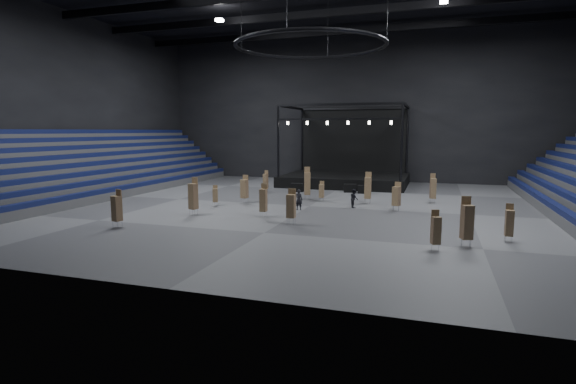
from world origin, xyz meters
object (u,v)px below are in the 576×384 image
(flight_case_right, at_px, (364,189))
(chair_stack_5, at_px, (509,222))
(chair_stack_7, at_px, (322,191))
(man_center, at_px, (299,200))
(stage, at_px, (346,172))
(flight_case_mid, at_px, (350,188))
(chair_stack_9, at_px, (244,188))
(flight_case_left, at_px, (297,187))
(chair_stack_8, at_px, (266,181))
(chair_stack_3, at_px, (396,196))
(chair_stack_11, at_px, (291,205))
(chair_stack_10, at_px, (436,230))
(crew_member, at_px, (354,198))
(chair_stack_4, at_px, (433,188))
(chair_stack_6, at_px, (193,196))
(chair_stack_0, at_px, (368,187))
(chair_stack_12, at_px, (117,208))
(chair_stack_1, at_px, (215,195))
(chair_stack_13, at_px, (467,221))
(chair_stack_14, at_px, (263,200))
(chair_stack_2, at_px, (307,183))

(flight_case_right, distance_m, chair_stack_5, 20.57)
(chair_stack_7, height_order, man_center, chair_stack_7)
(stage, xyz_separation_m, flight_case_mid, (1.68, -6.70, -1.02))
(stage, distance_m, flight_case_mid, 6.98)
(chair_stack_9, xyz_separation_m, man_center, (5.51, -1.83, -0.47))
(flight_case_left, distance_m, chair_stack_8, 3.37)
(chair_stack_3, distance_m, chair_stack_11, 9.70)
(flight_case_mid, distance_m, chair_stack_10, 22.71)
(stage, height_order, man_center, stage)
(chair_stack_7, distance_m, chair_stack_8, 8.02)
(man_center, bearing_deg, flight_case_mid, -92.47)
(flight_case_left, bearing_deg, chair_stack_8, -153.46)
(flight_case_right, relative_size, crew_member, 0.80)
(chair_stack_10, bearing_deg, man_center, 115.70)
(chair_stack_8, bearing_deg, chair_stack_11, -50.88)
(chair_stack_4, height_order, chair_stack_6, chair_stack_6)
(chair_stack_0, height_order, chair_stack_12, chair_stack_0)
(chair_stack_9, relative_size, chair_stack_11, 1.02)
(flight_case_mid, bearing_deg, chair_stack_10, -68.36)
(chair_stack_1, xyz_separation_m, chair_stack_4, (17.31, 7.49, 0.37))
(chair_stack_0, bearing_deg, chair_stack_8, 157.65)
(flight_case_left, height_order, chair_stack_9, chair_stack_9)
(man_center, bearing_deg, chair_stack_9, -11.14)
(chair_stack_13, height_order, chair_stack_14, chair_stack_13)
(flight_case_mid, distance_m, flight_case_right, 1.54)
(stage, bearing_deg, chair_stack_8, -125.20)
(chair_stack_5, relative_size, chair_stack_10, 1.01)
(chair_stack_2, relative_size, man_center, 1.81)
(chair_stack_4, bearing_deg, chair_stack_9, -177.72)
(chair_stack_1, bearing_deg, chair_stack_9, 28.98)
(chair_stack_12, xyz_separation_m, chair_stack_13, (21.31, 1.70, 0.14))
(chair_stack_2, bearing_deg, chair_stack_8, 127.76)
(flight_case_left, relative_size, chair_stack_14, 0.53)
(chair_stack_6, height_order, man_center, chair_stack_6)
(chair_stack_11, bearing_deg, chair_stack_1, 147.08)
(flight_case_left, xyz_separation_m, chair_stack_3, (10.74, -8.54, 0.80))
(chair_stack_3, distance_m, chair_stack_8, 15.40)
(chair_stack_14, bearing_deg, flight_case_left, 94.93)
(chair_stack_2, distance_m, chair_stack_3, 9.06)
(stage, bearing_deg, man_center, -90.95)
(chair_stack_12, bearing_deg, chair_stack_5, 21.91)
(flight_case_right, distance_m, crew_member, 8.80)
(man_center, bearing_deg, stage, -83.70)
(flight_case_mid, relative_size, chair_stack_9, 0.52)
(flight_case_mid, distance_m, chair_stack_7, 6.85)
(flight_case_left, relative_size, chair_stack_13, 0.47)
(flight_case_right, relative_size, chair_stack_6, 0.44)
(chair_stack_5, height_order, chair_stack_8, chair_stack_8)
(flight_case_left, xyz_separation_m, chair_stack_7, (3.97, -5.54, 0.54))
(chair_stack_4, distance_m, chair_stack_13, 15.46)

